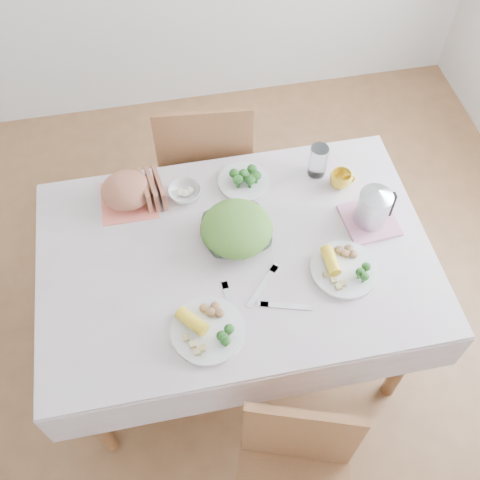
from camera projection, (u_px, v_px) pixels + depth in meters
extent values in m
plane|color=brown|center=(237.00, 339.00, 2.77)|extent=(3.60, 3.60, 0.00)
cube|color=brown|center=(236.00, 302.00, 2.46)|extent=(1.40, 0.90, 0.75)
cube|color=beige|center=(236.00, 255.00, 2.15)|extent=(1.50, 1.00, 0.01)
cube|color=brown|center=(205.00, 162.00, 2.82)|extent=(0.48, 0.48, 0.98)
imported|color=white|center=(237.00, 233.00, 2.16)|extent=(0.27, 0.27, 0.06)
cylinder|color=white|center=(208.00, 331.00, 1.95)|extent=(0.34, 0.34, 0.02)
cylinder|color=white|center=(344.00, 270.00, 2.09)|extent=(0.32, 0.32, 0.02)
cylinder|color=beige|center=(244.00, 182.00, 2.34)|extent=(0.27, 0.27, 0.02)
cube|color=#FF7761|center=(129.00, 200.00, 2.29)|extent=(0.23, 0.23, 0.00)
ellipsoid|color=#95543A|center=(127.00, 192.00, 2.25)|extent=(0.23, 0.22, 0.12)
imported|color=white|center=(185.00, 193.00, 2.29)|extent=(0.15, 0.15, 0.04)
imported|color=gold|center=(341.00, 179.00, 2.31)|extent=(0.12, 0.12, 0.07)
cylinder|color=white|center=(318.00, 162.00, 2.33)|extent=(0.08, 0.08, 0.14)
cube|color=#CA7B94|center=(369.00, 220.00, 2.23)|extent=(0.22, 0.22, 0.02)
cylinder|color=#B2B5BA|center=(375.00, 202.00, 2.13)|extent=(0.16, 0.16, 0.18)
cube|color=silver|center=(231.00, 305.00, 2.01)|extent=(0.03, 0.20, 0.00)
cube|color=silver|center=(263.00, 286.00, 2.06)|extent=(0.16, 0.17, 0.00)
cube|color=silver|center=(287.00, 306.00, 2.01)|extent=(0.19, 0.07, 0.00)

